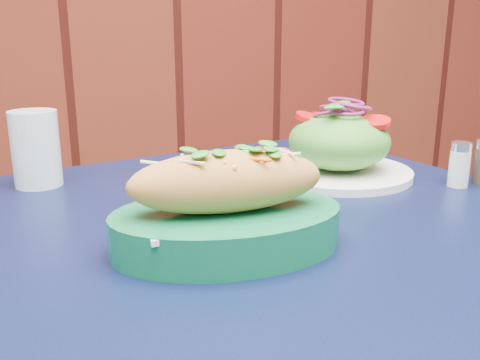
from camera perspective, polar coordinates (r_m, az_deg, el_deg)
name	(u,v)px	position (r m, az deg, el deg)	size (l,w,h in m)	color
cafe_table	(265,287)	(0.69, 2.70, -11.33)	(0.97, 0.97, 0.75)	black
banh_mi_basket	(227,209)	(0.56, -1.36, -3.09)	(0.25, 0.17, 0.12)	#0D6239
salad_plate	(339,147)	(0.86, 10.48, 3.51)	(0.23, 0.23, 0.12)	white
water_glass	(36,149)	(0.85, -20.95, 3.13)	(0.07, 0.07, 0.11)	silver
salt_shaker	(460,165)	(0.86, 22.37, 1.54)	(0.03, 0.03, 0.07)	white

